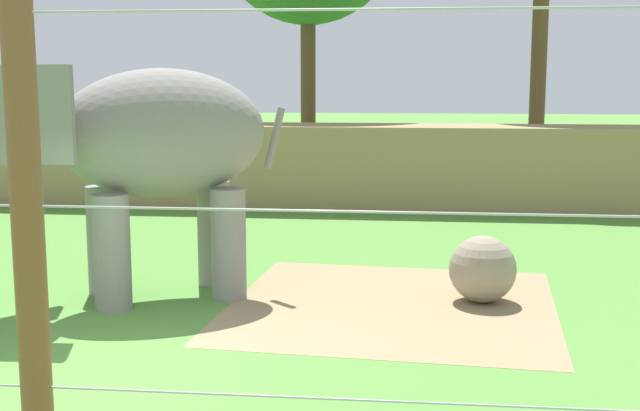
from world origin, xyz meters
The scene contains 6 objects.
ground_plane centered at (0.00, 0.00, 0.00)m, with size 120.00×120.00×0.00m, color #518938.
dirt_patch centered at (2.85, 2.99, 0.00)m, with size 4.45×4.62×0.01m, color #937F5B.
embankment_wall centered at (0.00, 11.58, 0.99)m, with size 36.00×1.80×1.97m, color #997F56.
elephant centered at (-0.70, 2.98, 2.20)m, with size 4.12×3.02×3.33m.
enrichment_ball centered at (4.10, 3.30, 0.47)m, with size 0.94×0.94×0.94m, color gray.
cable_fence centered at (0.04, -2.21, 1.90)m, with size 11.46×0.25×3.79m.
Camera 1 is at (3.10, -8.43, 3.19)m, focal length 47.46 mm.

